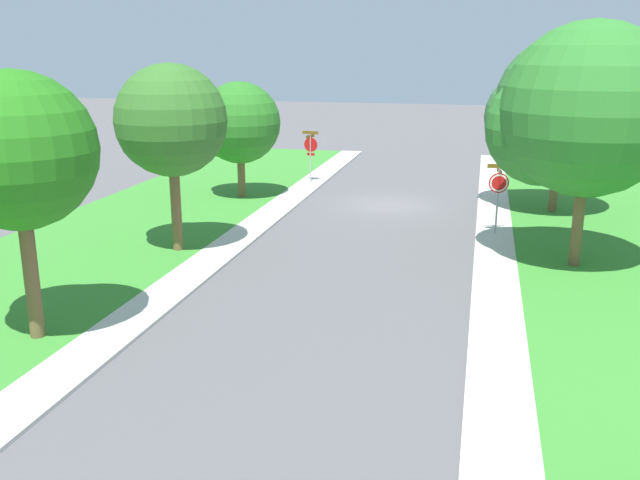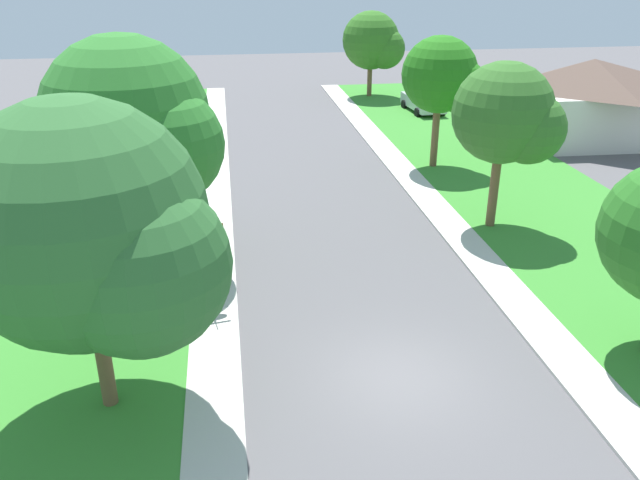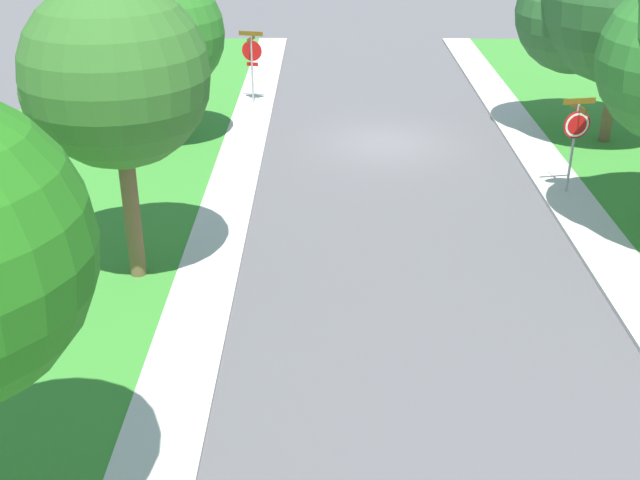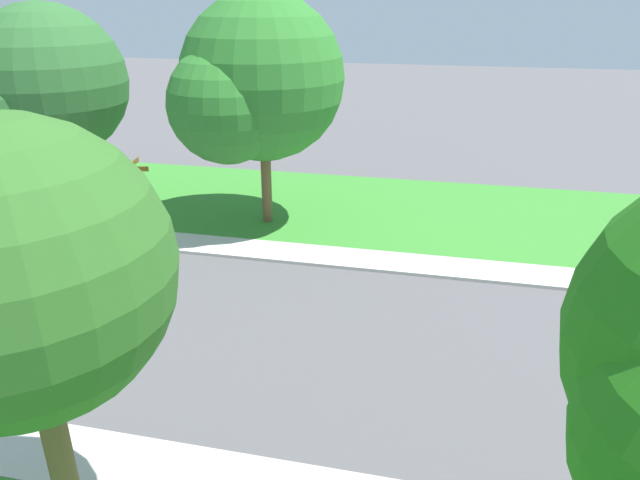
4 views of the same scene
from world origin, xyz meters
TOP-DOWN VIEW (x-y plane):
  - ground_plane at (0.00, 0.00)m, footprint 120.00×120.00m
  - sidewalk_east at (4.70, 12.00)m, footprint 1.40×56.00m
  - stop_sign_near_corner at (4.76, -4.38)m, footprint 0.90×0.90m
  - stop_sign_far_corner at (-4.73, 4.41)m, footprint 0.91×0.91m
  - tree_sidewalk_mid at (7.28, -0.05)m, footprint 4.08×3.80m
  - tree_across_left at (6.46, 9.10)m, footprint 4.09×3.81m

SIDE VIEW (x-z plane):
  - ground_plane at x=0.00m, z-range 0.00..0.00m
  - sidewalk_east at x=4.70m, z-range 0.00..0.10m
  - stop_sign_near_corner at x=4.76m, z-range 0.49..3.26m
  - stop_sign_far_corner at x=-4.73m, z-range 0.50..3.27m
  - tree_sidewalk_mid at x=7.28m, z-range 0.72..6.22m
  - tree_across_left at x=6.46m, z-range 1.22..7.74m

